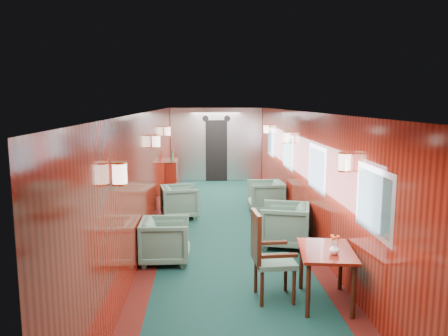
# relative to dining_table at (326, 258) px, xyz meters

# --- Properties ---
(room) EXTENTS (12.00, 12.10, 2.40)m
(room) POSITION_rel_dining_table_xyz_m (-1.09, 3.05, 1.03)
(room) COLOR #0D3029
(room) RESTS_ON ground
(bulkhead) EXTENTS (2.98, 0.17, 2.39)m
(bulkhead) POSITION_rel_dining_table_xyz_m (-1.09, 8.96, 0.58)
(bulkhead) COLOR silver
(bulkhead) RESTS_ON ground
(windows_right) EXTENTS (0.02, 8.60, 0.80)m
(windows_right) POSITION_rel_dining_table_xyz_m (0.39, 3.30, 0.85)
(windows_right) COLOR silver
(windows_right) RESTS_ON ground
(wall_sconces) EXTENTS (2.97, 7.97, 0.25)m
(wall_sconces) POSITION_rel_dining_table_xyz_m (-1.09, 3.61, 1.19)
(wall_sconces) COLOR #FFE4C6
(wall_sconces) RESTS_ON ground
(dining_table) EXTENTS (0.79, 1.04, 0.72)m
(dining_table) POSITION_rel_dining_table_xyz_m (0.00, 0.00, 0.00)
(dining_table) COLOR maroon
(dining_table) RESTS_ON ground
(side_chair) EXTENTS (0.56, 0.59, 1.19)m
(side_chair) POSITION_rel_dining_table_xyz_m (-0.75, 0.15, 0.04)
(side_chair) COLOR #1C4237
(side_chair) RESTS_ON ground
(credenza) EXTENTS (0.33, 1.04, 1.21)m
(credenza) POSITION_rel_dining_table_xyz_m (-2.43, 7.14, -0.13)
(credenza) COLOR maroon
(credenza) RESTS_ON ground
(flower_vase) EXTENTS (0.16, 0.16, 0.14)m
(flower_vase) POSITION_rel_dining_table_xyz_m (0.05, -0.17, 0.18)
(flower_vase) COLOR white
(flower_vase) RESTS_ON dining_table
(armchair_left_near) EXTENTS (0.79, 0.77, 0.72)m
(armchair_left_near) POSITION_rel_dining_table_xyz_m (-2.18, 1.58, -0.24)
(armchair_left_near) COLOR #1C4237
(armchair_left_near) RESTS_ON ground
(armchair_left_far) EXTENTS (0.93, 0.91, 0.73)m
(armchair_left_far) POSITION_rel_dining_table_xyz_m (-2.08, 4.35, -0.24)
(armchair_left_far) COLOR #1C4237
(armchair_left_far) RESTS_ON ground
(armchair_right_near) EXTENTS (1.04, 1.02, 0.78)m
(armchair_right_near) POSITION_rel_dining_table_xyz_m (-0.10, 2.27, -0.21)
(armchair_right_near) COLOR #1C4237
(armchair_right_near) RESTS_ON ground
(armchair_right_far) EXTENTS (0.83, 0.81, 0.74)m
(armchair_right_far) POSITION_rel_dining_table_xyz_m (-0.08, 4.77, -0.23)
(armchair_right_far) COLOR #1C4237
(armchair_right_far) RESTS_ON ground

